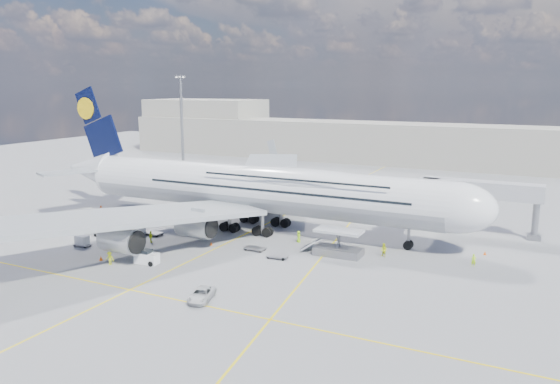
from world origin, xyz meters
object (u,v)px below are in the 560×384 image
at_px(dolly_row_b, 82,241).
at_px(service_van, 202,295).
at_px(cone_tail, 101,206).
at_px(cone_wing_right_outer, 101,258).
at_px(dolly_back, 105,230).
at_px(jet_bridge, 458,192).
at_px(crew_tug, 110,258).
at_px(airliner, 257,188).
at_px(cone_wing_left_outer, 241,199).
at_px(crew_wing, 151,237).
at_px(cone_wing_left_inner, 269,210).
at_px(crew_nose, 474,260).
at_px(crew_loader, 384,250).
at_px(cargo_loader, 337,246).
at_px(dolly_nose_near, 277,256).
at_px(dolly_row_c, 153,233).
at_px(dolly_nose_far, 255,248).
at_px(catering_truck_outer, 292,179).
at_px(baggage_tug, 147,258).
at_px(cone_nose, 485,253).
at_px(catering_truck_inner, 286,196).
at_px(crew_van, 299,237).
at_px(light_mast, 182,126).
at_px(cone_wing_right_inner, 211,244).
at_px(dolly_row_a, 138,229).

bearing_deg(dolly_row_b, service_van, -17.94).
bearing_deg(cone_tail, cone_wing_right_outer, -45.72).
bearing_deg(service_van, dolly_back, 137.20).
distance_m(jet_bridge, cone_tail, 65.39).
height_order(jet_bridge, crew_tug, jet_bridge).
relative_size(airliner, jet_bridge, 4.21).
bearing_deg(cone_wing_right_outer, cone_wing_left_outer, 93.84).
bearing_deg(crew_wing, cone_wing_left_inner, -27.28).
height_order(crew_nose, crew_loader, crew_loader).
bearing_deg(cone_tail, cargo_loader, -8.77).
distance_m(jet_bridge, dolly_nose_near, 31.03).
xyz_separation_m(dolly_row_c, dolly_nose_far, (18.35, 0.01, -0.03)).
height_order(crew_wing, cone_wing_left_outer, crew_wing).
bearing_deg(catering_truck_outer, dolly_nose_far, -63.90).
relative_size(baggage_tug, crew_tug, 1.77).
bearing_deg(cone_wing_left_inner, dolly_back, -119.05).
height_order(cargo_loader, cone_nose, cargo_loader).
bearing_deg(crew_wing, catering_truck_inner, -26.24).
bearing_deg(dolly_nose_far, cone_wing_left_inner, 112.25).
distance_m(crew_loader, cone_wing_right_outer, 38.37).
xyz_separation_m(dolly_back, crew_van, (28.31, 10.57, -0.22)).
relative_size(light_mast, crew_wing, 14.60).
bearing_deg(catering_truck_outer, light_mast, -167.98).
distance_m(dolly_row_b, cone_wing_right_inner, 18.79).
relative_size(crew_wing, cone_wing_left_outer, 2.78).
height_order(dolly_row_b, catering_truck_inner, catering_truck_inner).
relative_size(dolly_row_a, cone_wing_left_inner, 4.96).
height_order(airliner, dolly_back, airliner).
bearing_deg(dolly_row_c, cone_wing_left_inner, 75.63).
distance_m(airliner, crew_wing, 18.31).
distance_m(jet_bridge, crew_van, 25.82).
distance_m(jet_bridge, dolly_row_a, 50.32).
bearing_deg(cone_wing_left_outer, service_van, -64.35).
distance_m(baggage_tug, catering_truck_outer, 59.74).
xyz_separation_m(catering_truck_inner, cone_wing_right_outer, (-7.66, -41.63, -1.53)).
bearing_deg(dolly_row_c, service_van, -33.46).
bearing_deg(dolly_nose_far, crew_loader, 16.33).
xyz_separation_m(cone_nose, cone_wing_left_inner, (-39.20, 10.26, 0.03)).
height_order(crew_wing, cone_tail, crew_wing).
height_order(jet_bridge, catering_truck_outer, jet_bridge).
bearing_deg(crew_tug, dolly_nose_far, 32.16).
relative_size(catering_truck_outer, cone_wing_right_outer, 10.24).
height_order(jet_bridge, dolly_row_a, jet_bridge).
relative_size(cone_wing_left_inner, cone_wing_right_inner, 1.18).
relative_size(dolly_row_a, catering_truck_outer, 0.47).
relative_size(light_mast, cone_tail, 47.52).
xyz_separation_m(airliner, cone_wing_right_inner, (-1.70, -10.96, -6.62)).
bearing_deg(crew_nose, crew_loader, 166.29).
bearing_deg(jet_bridge, catering_truck_inner, 167.54).
relative_size(light_mast, cone_nose, 46.35).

